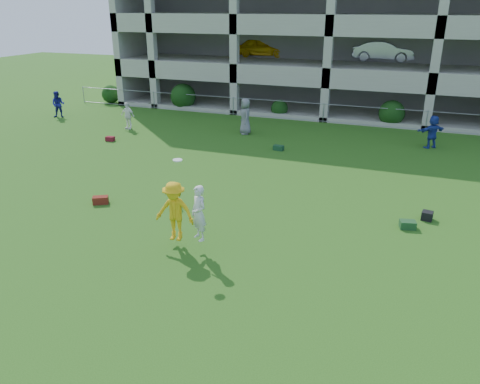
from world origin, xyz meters
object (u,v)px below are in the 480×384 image
at_px(bystander_c, 245,116).
at_px(parking_garage, 352,17).
at_px(bystander_b, 128,116).
at_px(crate_d, 427,216).
at_px(bystander_a, 58,104).
at_px(frisbee_contest, 180,212).
at_px(bystander_d, 432,132).

height_order(bystander_c, parking_garage, parking_garage).
relative_size(bystander_b, crate_d, 4.46).
xyz_separation_m(bystander_a, frisbee_contest, (15.55, -12.93, 0.33)).
bearing_deg(bystander_b, frisbee_contest, -45.62).
bearing_deg(bystander_c, crate_d, 16.28).
bearing_deg(bystander_a, bystander_d, -20.93).
xyz_separation_m(bystander_b, frisbee_contest, (9.63, -11.89, 0.39)).
xyz_separation_m(bystander_a, bystander_b, (5.92, -1.04, -0.06)).
bearing_deg(bystander_d, parking_garage, -100.86).
bearing_deg(frisbee_contest, parking_garage, 88.26).
relative_size(bystander_c, bystander_d, 1.19).
xyz_separation_m(frisbee_contest, parking_garage, (0.80, 26.24, 4.85)).
distance_m(bystander_b, bystander_c, 6.99).
height_order(bystander_a, bystander_c, bystander_c).
bearing_deg(bystander_a, bystander_b, -33.53).
xyz_separation_m(crate_d, parking_garage, (-6.15, 21.56, 5.86)).
xyz_separation_m(bystander_b, bystander_d, (16.70, 2.08, 0.06)).
distance_m(bystander_b, crate_d, 18.09).
bearing_deg(bystander_d, bystander_b, -30.81).
bearing_deg(crate_d, bystander_a, 159.86).
height_order(bystander_b, frisbee_contest, frisbee_contest).
distance_m(bystander_c, crate_d, 13.01).
xyz_separation_m(bystander_d, parking_garage, (-6.27, 12.27, 5.17)).
bearing_deg(crate_d, bystander_c, 138.59).
relative_size(bystander_b, bystander_c, 0.78).
xyz_separation_m(bystander_c, bystander_d, (9.85, 0.70, -0.16)).
bearing_deg(bystander_d, bystander_c, -33.85).
relative_size(bystander_d, parking_garage, 0.06).
height_order(bystander_d, crate_d, bystander_d).
distance_m(bystander_c, parking_garage, 14.36).
distance_m(bystander_a, bystander_b, 6.01).
distance_m(bystander_b, parking_garage, 18.50).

